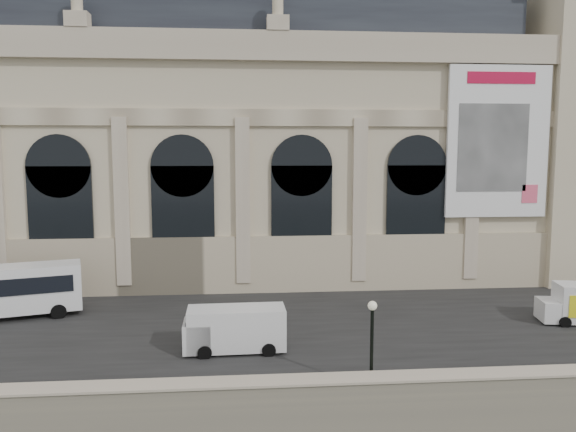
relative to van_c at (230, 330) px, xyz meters
name	(u,v)px	position (x,y,z in m)	size (l,w,h in m)	color
quay	(234,290)	(-0.10, 27.12, -4.40)	(160.00, 70.00, 6.00)	gray
street	(231,321)	(-0.10, 6.12, -1.37)	(160.00, 24.00, 0.06)	#2D2D2D
parapet	(226,393)	(-0.10, -7.28, -0.79)	(160.00, 1.40, 1.21)	gray
museum	(171,135)	(-6.08, 22.98, 12.32)	(69.00, 18.70, 29.10)	beige
van_c	(230,330)	(0.00, 0.00, 0.00)	(6.23, 2.69, 2.75)	white
lamp_right	(372,346)	(7.34, -6.16, 0.94)	(0.48, 0.48, 4.71)	black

